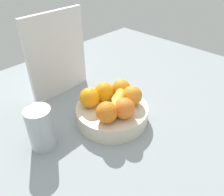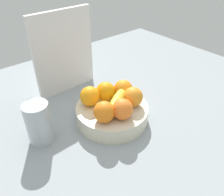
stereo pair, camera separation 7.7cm
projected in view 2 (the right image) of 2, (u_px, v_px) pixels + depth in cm
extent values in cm
cube|color=#8D9499|center=(108.00, 122.00, 90.62)|extent=(180.00, 140.00, 3.00)
cylinder|color=beige|center=(112.00, 113.00, 88.02)|extent=(27.49, 27.49, 6.21)
sphere|color=orange|center=(106.00, 92.00, 87.88)|extent=(7.53, 7.53, 7.53)
sphere|color=orange|center=(90.00, 96.00, 85.33)|extent=(7.53, 7.53, 7.53)
sphere|color=orange|center=(104.00, 112.00, 77.63)|extent=(7.53, 7.53, 7.53)
sphere|color=orange|center=(122.00, 109.00, 78.77)|extent=(7.53, 7.53, 7.53)
sphere|color=orange|center=(133.00, 97.00, 84.96)|extent=(7.53, 7.53, 7.53)
sphere|color=orange|center=(123.00, 89.00, 89.23)|extent=(7.53, 7.53, 7.53)
ellipsoid|color=yellow|center=(118.00, 105.00, 84.00)|extent=(17.45, 7.24, 4.00)
ellipsoid|color=yellow|center=(118.00, 100.00, 82.79)|extent=(16.71, 12.00, 4.00)
cube|color=silver|center=(64.00, 53.00, 97.87)|extent=(28.03, 2.30, 36.00)
cylinder|color=#ADB5BB|center=(39.00, 123.00, 76.45)|extent=(8.53, 8.53, 15.27)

